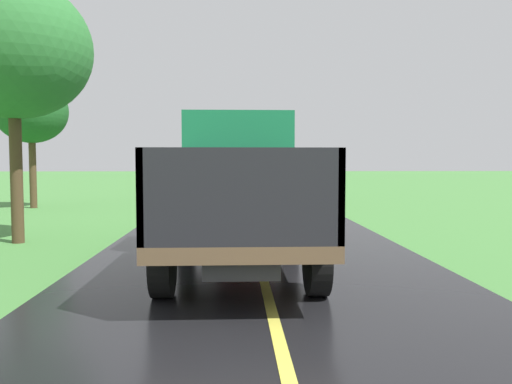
{
  "coord_description": "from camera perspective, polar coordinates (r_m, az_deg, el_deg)",
  "views": [
    {
      "loc": [
        -0.46,
        2.52,
        1.93
      ],
      "look_at": [
        -0.08,
        11.18,
        1.4
      ],
      "focal_mm": 35.47,
      "sensor_mm": 36.0,
      "label": 1
    }
  ],
  "objects": [
    {
      "name": "roadside_tree_far_left",
      "position": [
        13.37,
        -25.74,
        14.28
      ],
      "size": [
        3.59,
        3.59,
        6.14
      ],
      "color": "#4C3823",
      "rests_on": "ground"
    },
    {
      "name": "banana_truck_near",
      "position": [
        9.28,
        -2.03,
        0.6
      ],
      "size": [
        2.38,
        5.82,
        2.8
      ],
      "color": "#2D2D30",
      "rests_on": "road_surface"
    },
    {
      "name": "roadside_tree_mid_right",
      "position": [
        22.83,
        -24.01,
        8.29
      ],
      "size": [
        2.91,
        2.91,
        5.29
      ],
      "color": "#4C3823",
      "rests_on": "ground"
    },
    {
      "name": "banana_truck_far",
      "position": [
        24.78,
        -1.39,
        2.45
      ],
      "size": [
        2.38,
        5.81,
        2.8
      ],
      "color": "#2D2D30",
      "rests_on": "road_surface"
    }
  ]
}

